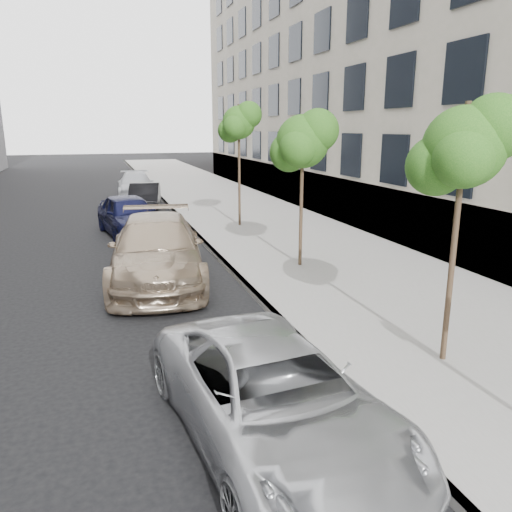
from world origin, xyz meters
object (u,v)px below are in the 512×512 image
tree_near (465,147)px  sedan_black (145,197)px  minivan (273,396)px  suv (157,250)px  tree_mid (304,141)px  sedan_blue (129,215)px  tree_far (239,123)px  sedan_rear (136,185)px

tree_near → sedan_black: size_ratio=1.07×
tree_near → minivan: tree_near is taller
tree_near → minivan: (-3.60, -1.17, -3.09)m
suv → sedan_black: size_ratio=1.44×
minivan → tree_mid: bearing=59.0°
sedan_blue → sedan_black: 5.89m
suv → sedan_blue: size_ratio=1.29×
tree_far → minivan: bearing=-104.3°
sedan_blue → sedan_rear: size_ratio=0.92×
tree_far → minivan: 15.06m
tree_far → sedan_black: bearing=120.0°
minivan → sedan_rear: bearing=83.5°
sedan_rear → tree_mid: bearing=-76.1°
minivan → sedan_black: (0.28, 19.94, 0.00)m
tree_near → sedan_rear: (-3.33, 24.07, -3.03)m
sedan_blue → tree_mid: bearing=-64.8°
minivan → suv: suv is taller
tree_near → sedan_black: bearing=100.1°
tree_mid → minivan: size_ratio=0.91×
suv → tree_far: bearing=64.0°
tree_near → tree_mid: size_ratio=1.00×
sedan_blue → minivan: bearing=-95.9°
tree_far → sedan_black: tree_far is taller
sedan_black → tree_near: bearing=-71.0°
tree_mid → suv: size_ratio=0.74×
suv → sedan_rear: size_ratio=1.18×
tree_mid → minivan: tree_mid is taller
sedan_rear → tree_near: bearing=-78.9°
sedan_rear → tree_far: bearing=-70.0°
suv → tree_mid: bearing=5.6°
suv → tree_near: bearing=-50.7°
tree_near → sedan_rear: size_ratio=0.88×
sedan_blue → tree_far: bearing=-9.3°
tree_mid → tree_far: bearing=90.0°
sedan_blue → sedan_rear: sedan_blue is taller
tree_far → sedan_black: size_ratio=1.19×
tree_near → sedan_blue: 14.06m
sedan_black → tree_mid: bearing=-65.9°
suv → minivan: bearing=-78.8°
tree_mid → sedan_blue: bearing=124.6°
tree_near → sedan_black: tree_near is taller
tree_far → sedan_blue: size_ratio=1.07×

